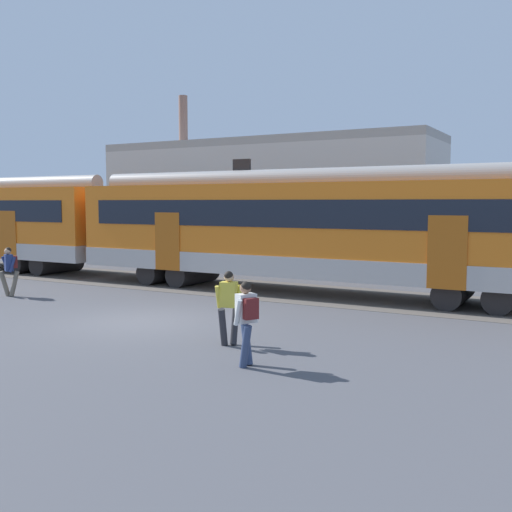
{
  "coord_description": "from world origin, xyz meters",
  "views": [
    {
      "loc": [
        10.36,
        -12.21,
        3.17
      ],
      "look_at": [
        1.81,
        2.98,
        1.6
      ],
      "focal_mm": 42.0,
      "sensor_mm": 36.0,
      "label": 1
    }
  ],
  "objects": [
    {
      "name": "pedestrian_navy",
      "position": [
        -6.71,
        1.17,
        0.99
      ],
      "size": [
        0.66,
        0.56,
        1.67
      ],
      "color": "#6B6051",
      "rests_on": "ground"
    },
    {
      "name": "background_building",
      "position": [
        -4.84,
        15.88,
        3.21
      ],
      "size": [
        17.92,
        5.0,
        9.2
      ],
      "color": "beige",
      "rests_on": "ground"
    },
    {
      "name": "track_bed",
      "position": [
        -9.14,
        6.63,
        0.01
      ],
      "size": [
        80.0,
        4.4,
        0.01
      ],
      "primitive_type": "cube",
      "color": "#605951",
      "rests_on": "ground"
    },
    {
      "name": "pedestrian_yellow",
      "position": [
        3.43,
        -1.12,
        0.96
      ],
      "size": [
        0.54,
        0.69,
        1.67
      ],
      "color": "#28282D",
      "rests_on": "ground"
    },
    {
      "name": "ground_plane",
      "position": [
        0.0,
        0.0,
        0.0
      ],
      "size": [
        160.0,
        160.0,
        0.0
      ],
      "primitive_type": "plane",
      "color": "#515156"
    },
    {
      "name": "commuter_train",
      "position": [
        -6.66,
        6.63,
        2.25
      ],
      "size": [
        38.05,
        3.07,
        4.73
      ],
      "color": "#B2ADA8",
      "rests_on": "ground"
    },
    {
      "name": "pedestrian_white",
      "position": [
        4.65,
        -2.43,
        0.99
      ],
      "size": [
        0.56,
        0.66,
        1.67
      ],
      "color": "navy",
      "rests_on": "ground"
    }
  ]
}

